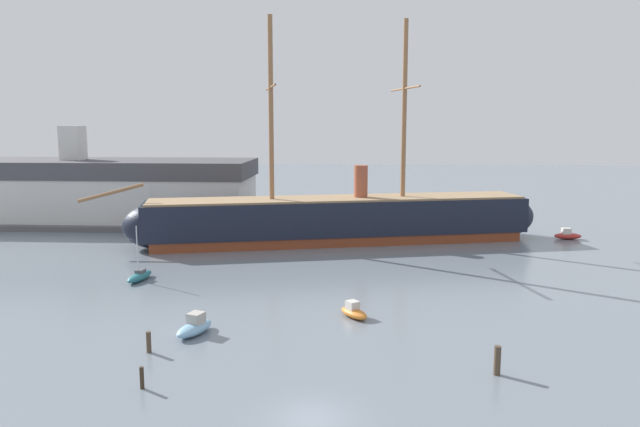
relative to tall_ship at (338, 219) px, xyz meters
The scene contains 12 objects.
ground_plane 49.14m from the tall_ship, 89.88° to the right, with size 400.00×400.00×0.00m, color slate.
tall_ship is the anchor object (origin of this frame).
motorboat_foreground_left 37.80m from the tall_ship, 105.08° to the right, with size 2.88×4.18×1.62m.
motorboat_near_centre 31.81m from the tall_ship, 85.88° to the right, with size 2.93×3.38×1.34m.
sailboat_mid_left 28.98m from the tall_ship, 132.80° to the right, with size 1.95×4.51×5.68m.
sailboat_far_left 28.23m from the tall_ship, 169.02° to the left, with size 5.32×4.39×6.98m.
motorboat_far_right 31.87m from the tall_ship, ahead, with size 3.68×1.54×1.55m.
sailboat_distant_centre 17.67m from the tall_ship, 81.06° to the left, with size 4.16×1.73×5.26m.
mooring_piling_nearest 44.23m from the tall_ship, 74.91° to the right, with size 0.44×0.44×1.91m, color #4C3D2D.
mooring_piling_left_pair 42.10m from the tall_ship, 106.62° to the right, with size 0.34×0.34×1.51m, color #4C3D2D.
mooring_piling_right_pair 47.28m from the tall_ship, 102.79° to the right, with size 0.26×0.26×1.38m, color #382B1E.
dockside_warehouse_left 40.05m from the tall_ship, 159.99° to the left, with size 50.46×17.56×15.40m.
Camera 1 is at (2.36, -31.15, 16.04)m, focal length 34.14 mm.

